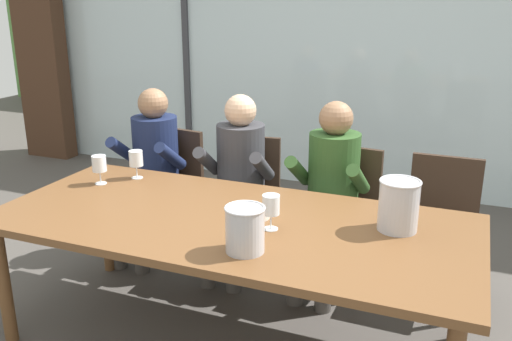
% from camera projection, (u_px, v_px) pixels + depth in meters
% --- Properties ---
extents(ground, '(14.00, 14.00, 0.00)m').
position_uv_depth(ground, '(290.00, 262.00, 3.88)').
color(ground, '#4C4742').
extents(window_glass_panel, '(7.64, 0.03, 2.60)m').
position_uv_depth(window_glass_panel, '(353.00, 52.00, 5.01)').
color(window_glass_panel, silver).
rests_on(window_glass_panel, ground).
extents(window_mullion_left, '(0.06, 0.06, 2.60)m').
position_uv_depth(window_mullion_left, '(186.00, 46.00, 5.61)').
color(window_mullion_left, '#38383D').
rests_on(window_mullion_left, ground).
extents(hillside_vineyard, '(13.64, 2.40, 2.19)m').
position_uv_depth(hillside_vineyard, '(407.00, 43.00, 8.52)').
color(hillside_vineyard, '#568942').
rests_on(hillside_vineyard, ground).
extents(curtain_heavy_drape, '(0.56, 0.20, 2.60)m').
position_uv_depth(curtain_heavy_drape, '(40.00, 42.00, 6.09)').
color(curtain_heavy_drape, '#472D1E').
rests_on(curtain_heavy_drape, ground).
extents(dining_table, '(2.44, 1.08, 0.72)m').
position_uv_depth(dining_table, '(230.00, 229.00, 2.79)').
color(dining_table, brown).
rests_on(dining_table, ground).
extents(chair_near_curtain, '(0.50, 0.50, 0.87)m').
position_uv_depth(chair_near_curtain, '(171.00, 180.00, 4.03)').
color(chair_near_curtain, '#332319').
rests_on(chair_near_curtain, ground).
extents(chair_left_of_center, '(0.50, 0.50, 0.87)m').
position_uv_depth(chair_left_of_center, '(247.00, 191.00, 3.80)').
color(chair_left_of_center, '#332319').
rests_on(chair_left_of_center, ground).
extents(chair_center, '(0.48, 0.48, 0.87)m').
position_uv_depth(chair_center, '(343.00, 205.00, 3.55)').
color(chair_center, '#332319').
rests_on(chair_center, ground).
extents(chair_right_of_center, '(0.44, 0.44, 0.87)m').
position_uv_depth(chair_right_of_center, '(441.00, 218.00, 3.33)').
color(chair_right_of_center, '#332319').
rests_on(chair_right_of_center, ground).
extents(person_navy_polo, '(0.46, 0.61, 1.19)m').
position_uv_depth(person_navy_polo, '(151.00, 163.00, 3.86)').
color(person_navy_polo, '#192347').
rests_on(person_navy_polo, ground).
extents(person_charcoal_jacket, '(0.48, 0.62, 1.19)m').
position_uv_depth(person_charcoal_jacket, '(237.00, 173.00, 3.62)').
color(person_charcoal_jacket, '#38383D').
rests_on(person_charcoal_jacket, ground).
extents(person_olive_shirt, '(0.48, 0.62, 1.19)m').
position_uv_depth(person_olive_shirt, '(329.00, 185.00, 3.40)').
color(person_olive_shirt, '#2D5123').
rests_on(person_olive_shirt, ground).
extents(ice_bucket_primary, '(0.20, 0.20, 0.25)m').
position_uv_depth(ice_bucket_primary, '(399.00, 205.00, 2.60)').
color(ice_bucket_primary, '#B7B7BC').
rests_on(ice_bucket_primary, dining_table).
extents(ice_bucket_secondary, '(0.18, 0.18, 0.21)m').
position_uv_depth(ice_bucket_secondary, '(245.00, 228.00, 2.38)').
color(ice_bucket_secondary, '#B7B7BC').
rests_on(ice_bucket_secondary, dining_table).
extents(tasting_bowl, '(0.15, 0.15, 0.05)m').
position_uv_depth(tasting_bowl, '(255.00, 213.00, 2.78)').
color(tasting_bowl, silver).
rests_on(tasting_bowl, dining_table).
extents(wine_glass_by_left_taster, '(0.08, 0.08, 0.17)m').
position_uv_depth(wine_glass_by_left_taster, '(136.00, 159.00, 3.35)').
color(wine_glass_by_left_taster, silver).
rests_on(wine_glass_by_left_taster, dining_table).
extents(wine_glass_near_bucket, '(0.08, 0.08, 0.17)m').
position_uv_depth(wine_glass_near_bucket, '(271.00, 206.00, 2.61)').
color(wine_glass_near_bucket, silver).
rests_on(wine_glass_near_bucket, dining_table).
extents(wine_glass_center_pour, '(0.08, 0.08, 0.17)m').
position_uv_depth(wine_glass_center_pour, '(99.00, 165.00, 3.25)').
color(wine_glass_center_pour, silver).
rests_on(wine_glass_center_pour, dining_table).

